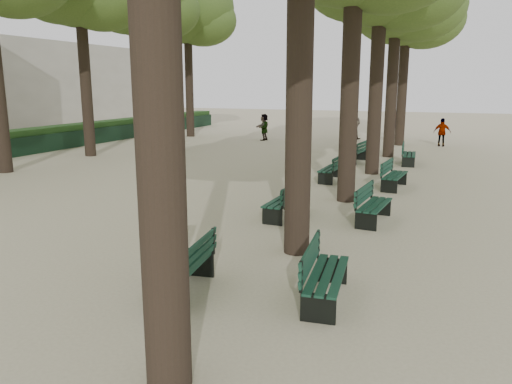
% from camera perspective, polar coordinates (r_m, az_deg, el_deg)
% --- Properties ---
extents(ground, '(120.00, 120.00, 0.00)m').
position_cam_1_polar(ground, '(8.47, -11.54, -11.68)').
color(ground, '#BBB18E').
rests_on(ground, ground).
extents(tree_central_5, '(6.00, 6.00, 9.95)m').
position_cam_1_polar(tree_central_5, '(29.88, 16.93, 19.88)').
color(tree_central_5, '#33261C').
rests_on(tree_central_5, ground).
extents(tree_far_5, '(6.00, 6.00, 10.45)m').
position_cam_1_polar(tree_far_5, '(34.00, -7.87, 20.11)').
color(tree_far_5, '#33261C').
rests_on(tree_far_5, ground).
extents(bench_left_0, '(0.80, 1.86, 0.92)m').
position_cam_1_polar(bench_left_0, '(8.43, -8.31, -9.66)').
color(bench_left_0, black).
rests_on(bench_left_0, ground).
extents(bench_left_1, '(0.62, 1.81, 0.92)m').
position_cam_1_polar(bench_left_1, '(12.97, 3.12, -1.75)').
color(bench_left_1, black).
rests_on(bench_left_1, ground).
extents(bench_left_2, '(0.62, 1.82, 0.92)m').
position_cam_1_polar(bench_left_2, '(18.10, 8.58, 2.12)').
color(bench_left_2, black).
rests_on(bench_left_2, ground).
extents(bench_left_3, '(0.74, 1.85, 0.92)m').
position_cam_1_polar(bench_left_3, '(22.69, 11.31, 4.05)').
color(bench_left_3, black).
rests_on(bench_left_3, ground).
extents(bench_right_0, '(0.75, 1.85, 0.92)m').
position_cam_1_polar(bench_right_0, '(8.14, 8.00, -10.47)').
color(bench_right_0, black).
rests_on(bench_right_0, ground).
extents(bench_right_1, '(0.72, 1.84, 0.92)m').
position_cam_1_polar(bench_right_1, '(12.86, 13.33, -2.20)').
color(bench_right_1, black).
rests_on(bench_right_1, ground).
extents(bench_right_2, '(0.74, 1.85, 0.92)m').
position_cam_1_polar(bench_right_2, '(17.19, 15.53, 1.28)').
color(bench_right_2, black).
rests_on(bench_right_2, ground).
extents(bench_right_3, '(0.68, 1.83, 0.92)m').
position_cam_1_polar(bench_right_3, '(22.57, 17.06, 3.70)').
color(bench_right_3, black).
rests_on(bench_right_3, ground).
extents(man_with_map, '(0.68, 0.68, 1.53)m').
position_cam_1_polar(man_with_map, '(8.71, -10.25, -5.55)').
color(man_with_map, black).
rests_on(man_with_map, ground).
extents(pedestrian_c, '(0.94, 0.39, 1.57)m').
position_cam_1_polar(pedestrian_c, '(29.84, 20.51, 6.41)').
color(pedestrian_c, '#262628').
rests_on(pedestrian_c, ground).
extents(pedestrian_b, '(1.03, 1.07, 1.76)m').
position_cam_1_polar(pedestrian_b, '(33.68, 15.57, 7.47)').
color(pedestrian_b, '#262628').
rests_on(pedestrian_b, ground).
extents(pedestrian_e, '(0.39, 1.53, 1.63)m').
position_cam_1_polar(pedestrian_e, '(31.08, 0.94, 7.43)').
color(pedestrian_e, '#262628').
rests_on(pedestrian_e, ground).
extents(pedestrian_a, '(0.95, 0.51, 1.86)m').
position_cam_1_polar(pedestrian_a, '(32.29, 11.15, 7.58)').
color(pedestrian_a, '#262628').
rests_on(pedestrian_a, ground).
extents(fence, '(0.08, 42.00, 0.90)m').
position_cam_1_polar(fence, '(26.20, -26.29, 4.48)').
color(fence, black).
rests_on(fence, ground).
extents(building_far, '(12.00, 16.00, 7.00)m').
position_cam_1_polar(building_far, '(52.17, -24.64, 11.23)').
color(building_far, '#B7B2A3').
rests_on(building_far, ground).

